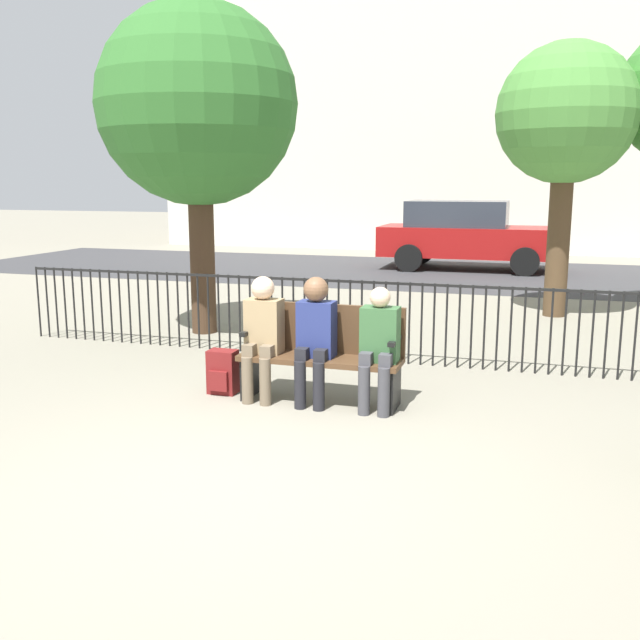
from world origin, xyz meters
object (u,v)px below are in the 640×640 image
(parked_car_0, at_px, (466,234))
(seated_person_0, at_px, (262,331))
(tree_0, at_px, (198,106))
(backpack, at_px, (223,372))
(tree_2, at_px, (566,117))
(park_bench, at_px, (322,351))
(seated_person_2, at_px, (379,343))
(seated_person_1, at_px, (315,333))

(parked_car_0, bearing_deg, seated_person_0, -93.96)
(seated_person_0, xyz_separation_m, tree_0, (-1.94, 2.66, 2.37))
(backpack, bearing_deg, tree_2, 59.26)
(park_bench, relative_size, tree_0, 0.35)
(seated_person_0, bearing_deg, seated_person_2, -0.16)
(seated_person_1, relative_size, seated_person_2, 1.06)
(park_bench, relative_size, seated_person_0, 1.29)
(seated_person_0, height_order, parked_car_0, parked_car_0)
(tree_0, relative_size, tree_2, 1.07)
(seated_person_2, xyz_separation_m, tree_0, (-3.07, 2.66, 2.41))
(parked_car_0, bearing_deg, tree_0, -107.80)
(seated_person_2, distance_m, parked_car_0, 11.11)
(park_bench, height_order, tree_2, tree_2)
(seated_person_1, relative_size, parked_car_0, 0.29)
(tree_2, relative_size, parked_car_0, 0.98)
(backpack, xyz_separation_m, tree_0, (-1.49, 2.61, 2.83))
(backpack, height_order, tree_2, tree_2)
(seated_person_2, distance_m, backpack, 1.64)
(seated_person_2, relative_size, tree_2, 0.28)
(park_bench, bearing_deg, tree_0, 134.62)
(tree_0, distance_m, parked_car_0, 9.13)
(seated_person_2, height_order, parked_car_0, parked_car_0)
(park_bench, xyz_separation_m, backpack, (-1.01, -0.07, -0.27))
(seated_person_0, height_order, seated_person_1, seated_person_1)
(seated_person_1, bearing_deg, park_bench, 75.32)
(seated_person_0, height_order, backpack, seated_person_0)
(tree_2, bearing_deg, backpack, -120.74)
(seated_person_1, xyz_separation_m, tree_2, (2.21, 5.41, 2.32))
(seated_person_2, bearing_deg, backpack, 177.92)
(backpack, xyz_separation_m, parked_car_0, (1.22, 11.05, 0.63))
(backpack, height_order, tree_0, tree_0)
(seated_person_1, bearing_deg, seated_person_0, -179.89)
(tree_0, bearing_deg, seated_person_0, -53.88)
(seated_person_2, bearing_deg, seated_person_0, 179.84)
(tree_0, bearing_deg, parked_car_0, 72.20)
(backpack, relative_size, parked_car_0, 0.10)
(seated_person_2, bearing_deg, tree_0, 139.07)
(backpack, bearing_deg, seated_person_0, -6.86)
(tree_0, bearing_deg, park_bench, -45.38)
(backpack, bearing_deg, seated_person_2, -2.08)
(park_bench, xyz_separation_m, seated_person_0, (-0.56, -0.13, 0.19))
(seated_person_0, bearing_deg, seated_person_1, 0.11)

